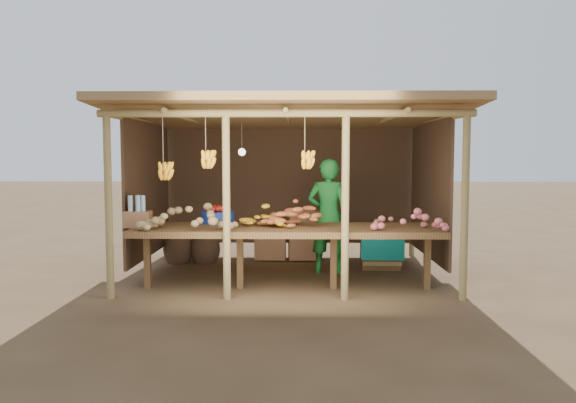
{
  "coord_description": "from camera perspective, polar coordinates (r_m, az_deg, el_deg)",
  "views": [
    {
      "loc": [
        0.14,
        -8.07,
        1.7
      ],
      "look_at": [
        0.0,
        0.0,
        1.05
      ],
      "focal_mm": 35.0,
      "sensor_mm": 36.0,
      "label": 1
    }
  ],
  "objects": [
    {
      "name": "tomato_basin",
      "position": [
        7.67,
        -7.15,
        -1.45
      ],
      "size": [
        0.45,
        0.45,
        0.24
      ],
      "rotation": [
        0.0,
        0.0,
        0.02
      ],
      "color": "navy",
      "rests_on": "counter"
    },
    {
      "name": "onion_heap",
      "position": [
        7.02,
        12.31,
        -1.39
      ],
      "size": [
        0.92,
        0.57,
        0.36
      ],
      "primitive_type": null,
      "rotation": [
        0.0,
        0.0,
        -0.03
      ],
      "color": "#C25E5E",
      "rests_on": "counter"
    },
    {
      "name": "potato_heap",
      "position": [
        7.1,
        -10.04,
        -1.24
      ],
      "size": [
        1.28,
        1.0,
        0.37
      ],
      "primitive_type": null,
      "rotation": [
        0.0,
        0.0,
        0.32
      ],
      "color": "#987E4E",
      "rests_on": "counter"
    },
    {
      "name": "carton_stack",
      "position": [
        9.25,
        0.5,
        -3.75
      ],
      "size": [
        1.09,
        0.44,
        0.81
      ],
      "color": "#8C5F3F",
      "rests_on": "ground"
    },
    {
      "name": "bottle_box",
      "position": [
        7.4,
        -15.01,
        -1.32
      ],
      "size": [
        0.34,
        0.27,
        0.41
      ],
      "color": "#8C5F3F",
      "rests_on": "counter"
    },
    {
      "name": "burlap_sacks",
      "position": [
        9.13,
        -9.76,
        -4.41
      ],
      "size": [
        0.91,
        0.48,
        0.65
      ],
      "color": "#4B3423",
      "rests_on": "ground"
    },
    {
      "name": "stall_structure",
      "position": [
        8.09,
        -0.51,
        6.14
      ],
      "size": [
        4.7,
        3.5,
        2.43
      ],
      "color": "olive",
      "rests_on": "ground"
    },
    {
      "name": "ground",
      "position": [
        8.25,
        0.0,
        -7.29
      ],
      "size": [
        60.0,
        60.0,
        0.0
      ],
      "primitive_type": "plane",
      "color": "brown",
      "rests_on": "ground"
    },
    {
      "name": "sweet_potato_heap",
      "position": [
        7.25,
        0.78,
        -1.12
      ],
      "size": [
        0.98,
        0.72,
        0.35
      ],
      "primitive_type": null,
      "rotation": [
        0.0,
        0.0,
        0.23
      ],
      "color": "#B85D2F",
      "rests_on": "counter"
    },
    {
      "name": "vendor",
      "position": [
        8.19,
        4.1,
        -1.47
      ],
      "size": [
        0.65,
        0.48,
        1.67
      ],
      "primitive_type": "imported",
      "rotation": [
        0.0,
        0.0,
        3.01
      ],
      "color": "#1B7D2C",
      "rests_on": "ground"
    },
    {
      "name": "tarp_crate",
      "position": [
        8.71,
        9.34,
        -4.62
      ],
      "size": [
        0.66,
        0.57,
        0.76
      ],
      "color": "brown",
      "rests_on": "ground"
    },
    {
      "name": "banana_pile",
      "position": [
        7.23,
        -2.8,
        -1.17
      ],
      "size": [
        0.6,
        0.4,
        0.35
      ],
      "primitive_type": null,
      "rotation": [
        0.0,
        0.0,
        0.11
      ],
      "color": "yellow",
      "rests_on": "counter"
    },
    {
      "name": "counter",
      "position": [
        7.19,
        -0.14,
        -3.08
      ],
      "size": [
        3.9,
        1.05,
        0.8
      ],
      "color": "brown",
      "rests_on": "ground"
    }
  ]
}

